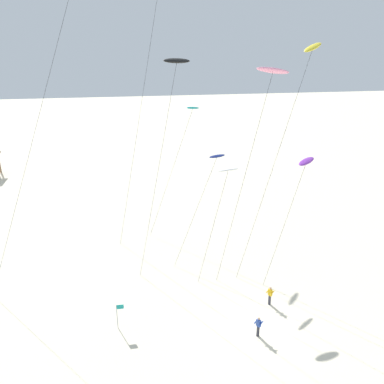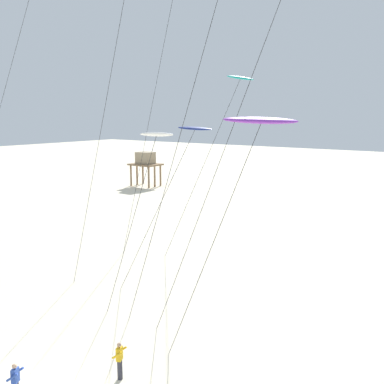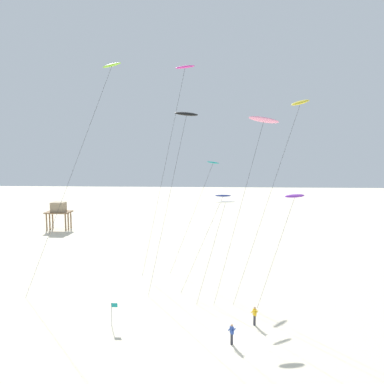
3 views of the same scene
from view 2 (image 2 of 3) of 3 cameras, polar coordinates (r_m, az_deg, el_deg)
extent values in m
cylinder|color=#262626|center=(28.59, -11.84, 6.27)|extent=(3.96, 1.78, 18.82)
ellipsoid|color=white|center=(23.30, -4.58, 7.37)|extent=(2.02, 0.91, 0.34)
cylinder|color=#262626|center=(24.54, -7.87, -4.60)|extent=(2.83, 1.28, 10.04)
ellipsoid|color=purple|center=(18.72, 8.86, 9.04)|extent=(2.80, 2.87, 0.47)
cylinder|color=#262626|center=(19.79, 2.55, -6.96)|extent=(3.71, 1.67, 10.79)
ellipsoid|color=navy|center=(26.29, 0.40, 8.14)|extent=(1.97, 1.45, 0.36)
cylinder|color=#262626|center=(27.53, -4.62, -2.70)|extent=(4.50, 2.02, 10.26)
cylinder|color=#262626|center=(22.39, -2.31, 4.54)|extent=(4.85, 2.17, 18.07)
cylinder|color=#262626|center=(34.34, -4.88, 12.25)|extent=(5.13, 2.30, 25.06)
cylinder|color=#262626|center=(21.16, 4.60, 6.60)|extent=(6.66, 2.98, 19.85)
cylinder|color=#262626|center=(36.78, -23.19, 10.57)|extent=(8.63, 3.86, 24.07)
ellipsoid|color=teal|center=(33.02, 6.20, 14.32)|extent=(1.84, 1.59, 0.52)
cylinder|color=#262626|center=(33.61, 1.11, 2.54)|extent=(5.27, 2.36, 13.61)
cylinder|color=#33333D|center=(20.59, -9.21, -21.51)|extent=(0.22, 0.22, 0.88)
cube|color=gold|center=(20.22, -9.27, -19.74)|extent=(0.32, 0.39, 0.58)
sphere|color=tan|center=(20.03, -9.31, -18.75)|extent=(0.20, 0.20, 0.20)
cylinder|color=gold|center=(20.02, -9.53, -19.91)|extent=(0.50, 0.28, 0.39)
cylinder|color=gold|center=(20.38, -9.04, -19.33)|extent=(0.50, 0.28, 0.39)
cube|color=#2D4CA5|center=(19.85, -21.68, -20.98)|extent=(0.34, 0.39, 0.58)
sphere|color=tan|center=(19.65, -21.76, -19.97)|extent=(0.20, 0.20, 0.20)
cylinder|color=#2D4CA5|center=(19.66, -22.02, -21.15)|extent=(0.48, 0.32, 0.39)
cylinder|color=#2D4CA5|center=(19.99, -21.37, -20.56)|extent=(0.48, 0.32, 0.39)
cylinder|color=#846647|center=(70.08, -7.82, 2.09)|extent=(0.28, 0.28, 3.25)
cylinder|color=#846647|center=(67.63, -5.56, 1.85)|extent=(0.28, 0.28, 3.25)
cylinder|color=#846647|center=(72.09, -6.31, 2.34)|extent=(0.28, 0.28, 3.25)
cylinder|color=#846647|center=(69.71, -4.06, 2.11)|extent=(0.28, 0.28, 3.25)
cylinder|color=#846647|center=(71.08, -7.05, 2.21)|extent=(0.28, 0.28, 3.25)
cylinder|color=#846647|center=(68.66, -4.80, 1.98)|extent=(0.28, 0.28, 3.25)
cube|color=#846647|center=(69.64, -5.97, 3.52)|extent=(4.59, 3.46, 0.24)
cube|color=#9E896B|center=(69.54, -5.98, 4.36)|extent=(2.52, 2.07, 1.81)
camera|label=1|loc=(29.12, -88.95, 19.83)|focal=37.71mm
camera|label=3|loc=(26.26, -106.74, 6.03)|focal=36.07mm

